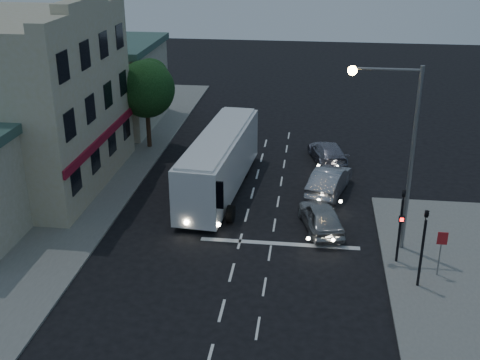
# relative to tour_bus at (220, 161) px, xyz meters

# --- Properties ---
(ground) EXTENTS (120.00, 120.00, 0.00)m
(ground) POSITION_rel_tour_bus_xyz_m (1.98, -8.13, -1.94)
(ground) COLOR black
(sidewalk_far) EXTENTS (12.00, 50.00, 0.12)m
(sidewalk_far) POSITION_rel_tour_bus_xyz_m (-11.02, -0.13, -1.88)
(sidewalk_far) COLOR slate
(sidewalk_far) RESTS_ON ground
(road_markings) EXTENTS (8.00, 30.55, 0.01)m
(road_markings) POSITION_rel_tour_bus_xyz_m (3.26, -4.82, -1.93)
(road_markings) COLOR silver
(road_markings) RESTS_ON ground
(tour_bus) EXTENTS (3.36, 11.83, 3.58)m
(tour_bus) POSITION_rel_tour_bus_xyz_m (0.00, 0.00, 0.00)
(tour_bus) COLOR white
(tour_bus) RESTS_ON ground
(car_suv) EXTENTS (2.74, 4.66, 1.49)m
(car_suv) POSITION_rel_tour_bus_xyz_m (6.01, -4.33, -1.19)
(car_suv) COLOR #A6A7A9
(car_suv) RESTS_ON ground
(car_sedan_a) EXTENTS (2.89, 5.08, 1.58)m
(car_sedan_a) POSITION_rel_tour_bus_xyz_m (6.49, 0.47, -1.14)
(car_sedan_a) COLOR #9E9EA5
(car_sedan_a) RESTS_ON ground
(car_sedan_b) EXTENTS (3.01, 5.04, 1.37)m
(car_sedan_b) POSITION_rel_tour_bus_xyz_m (6.43, 5.66, -1.25)
(car_sedan_b) COLOR gray
(car_sedan_b) RESTS_ON ground
(traffic_signal_main) EXTENTS (0.25, 0.35, 4.10)m
(traffic_signal_main) POSITION_rel_tour_bus_xyz_m (9.58, -7.35, 0.48)
(traffic_signal_main) COLOR black
(traffic_signal_main) RESTS_ON sidewalk_near
(traffic_signal_side) EXTENTS (0.18, 0.15, 4.10)m
(traffic_signal_side) POSITION_rel_tour_bus_xyz_m (10.28, -9.33, 0.48)
(traffic_signal_side) COLOR black
(traffic_signal_side) RESTS_ON sidewalk_near
(regulatory_sign) EXTENTS (0.45, 0.12, 2.20)m
(regulatory_sign) POSITION_rel_tour_bus_xyz_m (11.28, -8.37, -0.34)
(regulatory_sign) COLOR slate
(regulatory_sign) RESTS_ON sidewalk_near
(streetlight) EXTENTS (3.32, 0.44, 9.00)m
(streetlight) POSITION_rel_tour_bus_xyz_m (9.32, -5.93, 3.80)
(streetlight) COLOR slate
(streetlight) RESTS_ON sidewalk_near
(main_building) EXTENTS (10.12, 12.00, 11.00)m
(main_building) POSITION_rel_tour_bus_xyz_m (-11.98, -0.13, 3.22)
(main_building) COLOR tan
(main_building) RESTS_ON sidewalk_far
(low_building_north) EXTENTS (9.40, 9.40, 6.50)m
(low_building_north) POSITION_rel_tour_bus_xyz_m (-11.52, 11.87, 1.45)
(low_building_north) COLOR tan
(low_building_north) RESTS_ON sidewalk_far
(street_tree) EXTENTS (4.00, 4.00, 6.20)m
(street_tree) POSITION_rel_tour_bus_xyz_m (-6.23, 6.89, 2.56)
(street_tree) COLOR black
(street_tree) RESTS_ON sidewalk_far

